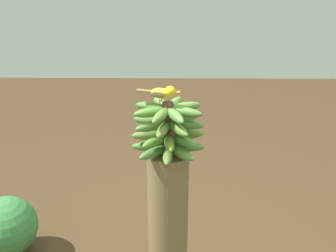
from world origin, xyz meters
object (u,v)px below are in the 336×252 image
Objects in this scene: banana_tree at (168,239)px; perched_bird at (163,93)px; banana_bunch at (168,128)px; tropical_shrub at (7,226)px.

perched_bird is (0.02, 0.00, 0.73)m from banana_tree.
perched_bird reaches higher than banana_bunch.
tropical_shrub is at bearing -23.30° from perched_bird.
banana_bunch is at bearing 157.24° from tropical_shrub.
perched_bird is (0.02, 0.00, 0.16)m from banana_bunch.
perched_bird is at bearing 7.04° from banana_tree.
banana_bunch is at bearing -173.10° from perched_bird.
banana_bunch reaches higher than banana_tree.
tropical_shrub is at bearing -22.76° from banana_bunch.
banana_tree is 5.04× the size of perched_bird.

